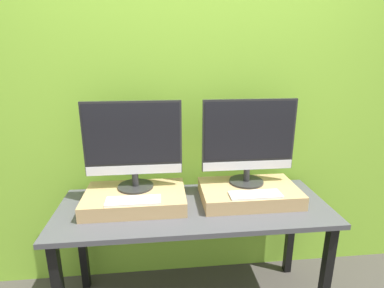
{
  "coord_description": "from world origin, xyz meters",
  "views": [
    {
      "loc": [
        -0.19,
        -1.31,
        1.61
      ],
      "look_at": [
        0.0,
        0.42,
        1.09
      ],
      "focal_mm": 28.0,
      "sensor_mm": 36.0,
      "label": 1
    }
  ],
  "objects_px": {
    "keyboard_left": "(133,200)",
    "monitor_right": "(249,139)",
    "monitor_left": "(133,143)",
    "keyboard_right": "(255,194)"
  },
  "relations": [
    {
      "from": "monitor_left",
      "to": "keyboard_left",
      "type": "bearing_deg",
      "value": -90.0
    },
    {
      "from": "keyboard_left",
      "to": "monitor_right",
      "type": "xyz_separation_m",
      "value": [
        0.7,
        0.19,
        0.28
      ]
    },
    {
      "from": "monitor_right",
      "to": "keyboard_right",
      "type": "xyz_separation_m",
      "value": [
        0.0,
        -0.19,
        -0.28
      ]
    },
    {
      "from": "monitor_left",
      "to": "keyboard_right",
      "type": "height_order",
      "value": "monitor_left"
    },
    {
      "from": "monitor_left",
      "to": "keyboard_right",
      "type": "xyz_separation_m",
      "value": [
        0.7,
        -0.19,
        -0.28
      ]
    },
    {
      "from": "keyboard_left",
      "to": "monitor_left",
      "type": "bearing_deg",
      "value": 90.0
    },
    {
      "from": "monitor_right",
      "to": "keyboard_right",
      "type": "distance_m",
      "value": 0.34
    },
    {
      "from": "monitor_left",
      "to": "keyboard_right",
      "type": "bearing_deg",
      "value": -15.12
    },
    {
      "from": "keyboard_left",
      "to": "keyboard_right",
      "type": "relative_size",
      "value": 1.0
    },
    {
      "from": "monitor_left",
      "to": "keyboard_right",
      "type": "distance_m",
      "value": 0.78
    }
  ]
}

